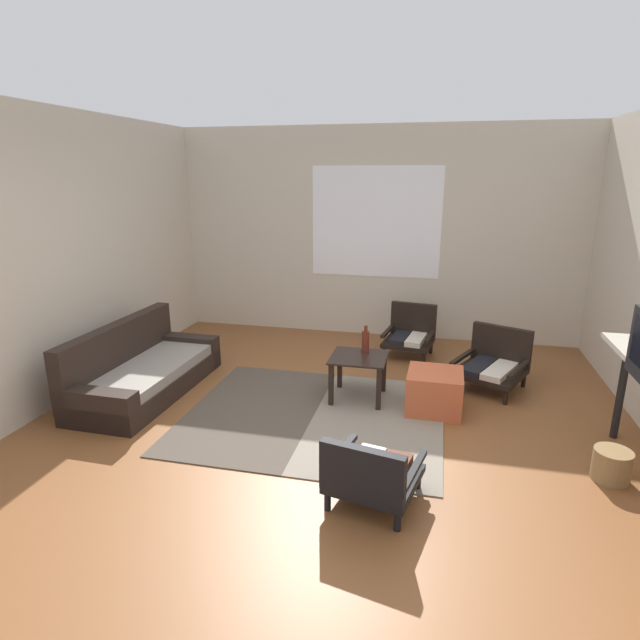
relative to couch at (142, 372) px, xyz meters
The scene contains 12 objects.
ground_plane 2.07m from the couch, 15.58° to the right, with size 7.80×7.80×0.00m, color brown.
far_wall_with_window 3.39m from the couch, 51.64° to the left, with size 5.60×0.13×2.70m.
side_wall_left 1.35m from the couch, 159.49° to the right, with size 0.12×6.60×2.70m, color beige.
area_rug 1.81m from the couch, ahead, with size 2.28×1.98×0.01m.
couch is the anchor object (origin of this frame).
coffee_table 2.15m from the couch, ahead, with size 0.53×0.51×0.43m.
armchair_by_window 3.05m from the couch, 34.13° to the left, with size 0.63×0.61×0.60m.
armchair_striped_foreground 2.79m from the couch, 27.97° to the right, with size 0.66×0.67×0.51m.
armchair_corner 3.54m from the couch, 15.37° to the left, with size 0.82×0.82×0.59m.
ottoman_orange 2.85m from the couch, ahead, with size 0.49×0.49×0.37m, color #BC5633.
glass_bottle 2.24m from the couch, 11.38° to the left, with size 0.07×0.07×0.28m.
wicker_basket 4.15m from the couch, ahead, with size 0.26×0.26×0.23m, color olive.
Camera 1 is at (0.83, -3.70, 2.11)m, focal length 28.91 mm.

